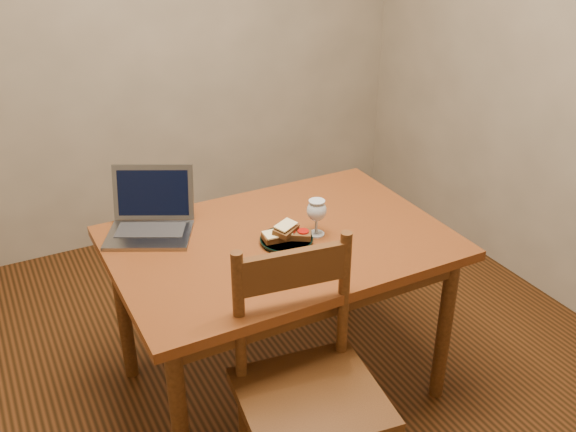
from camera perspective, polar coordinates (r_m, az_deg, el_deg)
name	(u,v)px	position (r m, az deg, el deg)	size (l,w,h in m)	color
floor	(277,381)	(2.97, -0.96, -14.49)	(3.20, 3.20, 0.02)	black
back_wall	(144,21)	(3.78, -12.65, 16.54)	(3.20, 0.02, 2.60)	gray
table	(280,257)	(2.56, -0.72, -3.68)	(1.30, 0.90, 0.74)	#55270E
chair	(308,380)	(2.17, 1.80, -14.35)	(0.51, 0.49, 0.49)	#371E0B
plate	(286,240)	(2.49, -0.14, -2.18)	(0.21, 0.21, 0.02)	black
sandwich_cheese	(277,236)	(2.47, -0.96, -1.75)	(0.11, 0.06, 0.03)	#381E0C
sandwich_tomato	(297,233)	(2.48, 0.77, -1.55)	(0.11, 0.07, 0.03)	#381E0C
sandwich_top	(286,229)	(2.47, -0.20, -1.15)	(0.11, 0.06, 0.03)	#381E0C
milk_glass	(316,217)	(2.51, 2.55, -0.13)	(0.08, 0.08, 0.15)	white
laptop	(151,215)	(2.62, -12.06, 0.13)	(0.43, 0.41, 0.24)	slate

